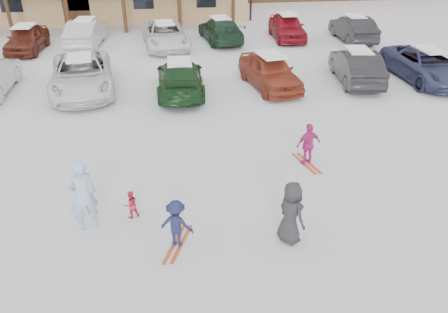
{
  "coord_description": "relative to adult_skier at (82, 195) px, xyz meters",
  "views": [
    {
      "loc": [
        -1.09,
        -9.31,
        6.69
      ],
      "look_at": [
        0.3,
        1.0,
        1.0
      ],
      "focal_mm": 35.0,
      "sensor_mm": 36.0,
      "label": 1
    }
  ],
  "objects": [
    {
      "name": "parked_car_6",
      "position": [
        14.13,
        9.35,
        -0.2
      ],
      "size": [
        2.53,
        5.29,
        1.46
      ],
      "primitive_type": "imported",
      "rotation": [
        0.0,
        0.0,
        0.02
      ],
      "color": "navy",
      "rests_on": "ground"
    },
    {
      "name": "ground",
      "position": [
        3.26,
        0.33,
        -0.93
      ],
      "size": [
        160.0,
        160.0,
        0.0
      ],
      "primitive_type": "plane",
      "color": "white",
      "rests_on": "ground"
    },
    {
      "name": "parked_car_11",
      "position": [
        5.59,
        17.9,
        -0.22
      ],
      "size": [
        2.6,
        5.13,
        1.43
      ],
      "primitive_type": "imported",
      "rotation": [
        0.0,
        0.0,
        3.27
      ],
      "color": "#1A3622",
      "rests_on": "ground"
    },
    {
      "name": "bystander_dark",
      "position": [
        4.78,
        -1.15,
        -0.15
      ],
      "size": [
        0.78,
        0.91,
        1.57
      ],
      "primitive_type": "imported",
      "rotation": [
        0.0,
        0.0,
        2.02
      ],
      "color": "#27282A",
      "rests_on": "ground"
    },
    {
      "name": "parked_car_12",
      "position": [
        9.78,
        17.96,
        -0.16
      ],
      "size": [
        2.02,
        4.6,
        1.54
      ],
      "primitive_type": "imported",
      "rotation": [
        0.0,
        0.0,
        -0.05
      ],
      "color": "maroon",
      "rests_on": "ground"
    },
    {
      "name": "parked_car_2",
      "position": [
        -1.48,
        9.88,
        -0.16
      ],
      "size": [
        3.27,
        5.83,
        1.54
      ],
      "primitive_type": "imported",
      "rotation": [
        0.0,
        0.0,
        0.14
      ],
      "color": "white",
      "rests_on": "ground"
    },
    {
      "name": "parked_car_9",
      "position": [
        -2.4,
        18.0,
        -0.16
      ],
      "size": [
        1.98,
        4.78,
        1.54
      ],
      "primitive_type": "imported",
      "rotation": [
        0.0,
        0.0,
        3.06
      ],
      "color": "#B8B9BE",
      "rests_on": "ground"
    },
    {
      "name": "parked_car_10",
      "position": [
        2.22,
        16.91,
        -0.21
      ],
      "size": [
        2.94,
        5.4,
        1.44
      ],
      "primitive_type": "imported",
      "rotation": [
        0.0,
        0.0,
        0.11
      ],
      "color": "white",
      "rests_on": "ground"
    },
    {
      "name": "parked_car_13",
      "position": [
        13.69,
        17.0,
        -0.18
      ],
      "size": [
        1.66,
        4.58,
        1.5
      ],
      "primitive_type": "imported",
      "rotation": [
        0.0,
        0.0,
        3.13
      ],
      "color": "black",
      "rests_on": "ground"
    },
    {
      "name": "parked_car_3",
      "position": [
        2.72,
        9.12,
        -0.23
      ],
      "size": [
        2.06,
        4.85,
        1.4
      ],
      "primitive_type": "imported",
      "rotation": [
        0.0,
        0.0,
        3.12
      ],
      "color": "#17391A",
      "rests_on": "ground"
    },
    {
      "name": "parked_car_4",
      "position": [
        6.7,
        9.37,
        -0.19
      ],
      "size": [
        2.47,
        4.6,
        1.49
      ],
      "primitive_type": "imported",
      "rotation": [
        0.0,
        0.0,
        0.17
      ],
      "color": "maroon",
      "rests_on": "ground"
    },
    {
      "name": "skis_child_navy",
      "position": [
        2.16,
        -0.97,
        -0.92
      ],
      "size": [
        0.7,
        1.38,
        0.03
      ],
      "primitive_type": "cube",
      "rotation": [
        0.0,
        0.0,
        2.76
      ],
      "color": "#BB441A",
      "rests_on": "ground"
    },
    {
      "name": "adult_skier",
      "position": [
        0.0,
        0.0,
        0.0
      ],
      "size": [
        0.8,
        0.68,
        1.86
      ],
      "primitive_type": "imported",
      "rotation": [
        0.0,
        0.0,
        3.56
      ],
      "color": "#9DBEDC",
      "rests_on": "ground"
    },
    {
      "name": "skis_child_magenta",
      "position": [
        6.29,
        2.34,
        -0.92
      ],
      "size": [
        0.52,
        1.41,
        0.03
      ],
      "primitive_type": "cube",
      "rotation": [
        0.0,
        0.0,
        3.38
      ],
      "color": "#BB441A",
      "rests_on": "ground"
    },
    {
      "name": "toddler_red",
      "position": [
        1.06,
        0.28,
        -0.55
      ],
      "size": [
        0.45,
        0.41,
        0.76
      ],
      "primitive_type": "imported",
      "rotation": [
        0.0,
        0.0,
        3.54
      ],
      "color": "red",
      "rests_on": "ground"
    },
    {
      "name": "child_navy",
      "position": [
        2.16,
        -0.97,
        -0.33
      ],
      "size": [
        0.89,
        0.7,
        1.2
      ],
      "primitive_type": "imported",
      "rotation": [
        0.0,
        0.0,
        2.76
      ],
      "color": "#191C44",
      "rests_on": "ground"
    },
    {
      "name": "parked_car_5",
      "position": [
        10.8,
        9.55,
        -0.19
      ],
      "size": [
        2.18,
        4.7,
        1.49
      ],
      "primitive_type": "imported",
      "rotation": [
        0.0,
        0.0,
        3.0
      ],
      "color": "black",
      "rests_on": "ground"
    },
    {
      "name": "child_magenta",
      "position": [
        6.29,
        2.34,
        -0.26
      ],
      "size": [
        0.85,
        0.51,
        1.35
      ],
      "primitive_type": "imported",
      "rotation": [
        0.0,
        0.0,
        3.38
      ],
      "color": "#BE247E",
      "rests_on": "ground"
    },
    {
      "name": "parked_car_8",
      "position": [
        -5.56,
        17.1,
        -0.21
      ],
      "size": [
        1.87,
        4.31,
        1.45
      ],
      "primitive_type": "imported",
      "rotation": [
        0.0,
        0.0,
        -0.04
      ],
      "color": "maroon",
      "rests_on": "ground"
    }
  ]
}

